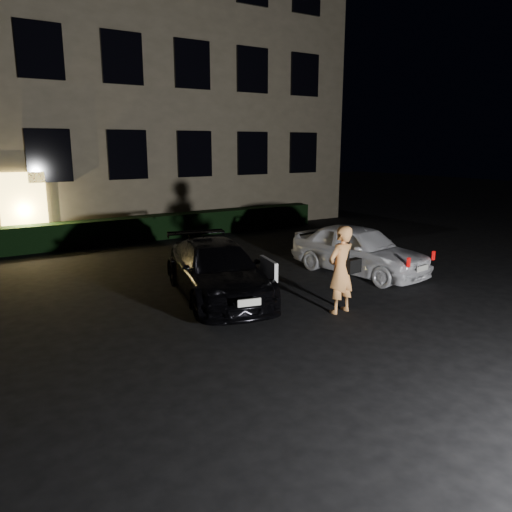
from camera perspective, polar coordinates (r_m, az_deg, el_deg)
ground at (r=9.37m, az=8.81°, el=-8.54°), size 80.00×80.00×0.00m
building at (r=22.42m, az=-18.41°, el=18.80°), size 20.00×8.11×12.00m
hedge at (r=18.21m, az=-13.58°, el=3.01°), size 15.00×0.70×0.85m
sedan at (r=11.15m, az=-4.47°, el=-1.64°), size 2.64×4.54×1.24m
hatch at (r=13.43m, az=11.66°, el=0.75°), size 2.08×4.02×1.31m
man at (r=10.18m, az=9.71°, el=-1.53°), size 0.78×0.51×1.80m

